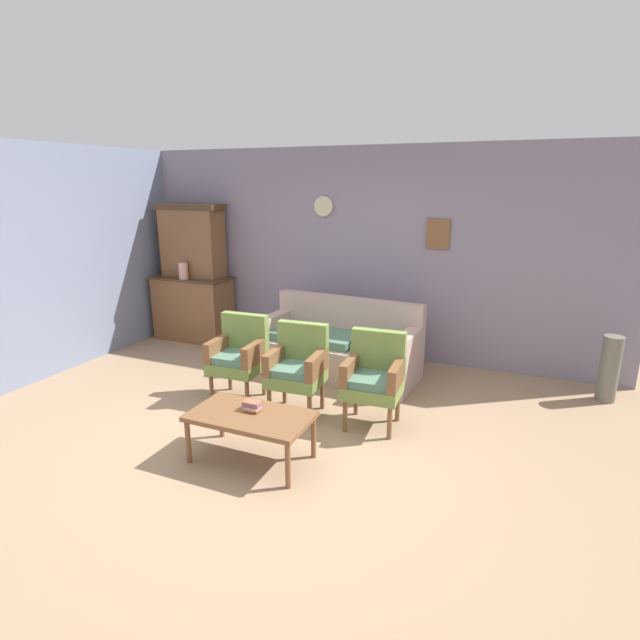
% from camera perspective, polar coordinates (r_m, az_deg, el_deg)
% --- Properties ---
extents(ground_plane, '(7.68, 7.68, 0.00)m').
position_cam_1_polar(ground_plane, '(4.67, -5.27, -13.48)').
color(ground_plane, '#997A5B').
extents(wall_back_with_decor, '(6.40, 0.09, 2.70)m').
position_cam_1_polar(wall_back_with_decor, '(6.58, 5.44, 7.51)').
color(wall_back_with_decor, gray).
rests_on(wall_back_with_decor, ground).
extents(wall_left_side, '(0.06, 5.20, 2.70)m').
position_cam_1_polar(wall_left_side, '(6.39, -32.16, 4.96)').
color(wall_left_side, slate).
rests_on(wall_left_side, ground).
extents(side_cabinet, '(1.16, 0.55, 0.93)m').
position_cam_1_polar(side_cabinet, '(7.59, -14.25, 1.35)').
color(side_cabinet, brown).
rests_on(side_cabinet, ground).
extents(cabinet_upper_hutch, '(0.99, 0.38, 1.03)m').
position_cam_1_polar(cabinet_upper_hutch, '(7.48, -14.38, 8.82)').
color(cabinet_upper_hutch, brown).
rests_on(cabinet_upper_hutch, side_cabinet).
extents(vase_on_cabinet, '(0.13, 0.13, 0.24)m').
position_cam_1_polar(vase_on_cabinet, '(7.34, -15.34, 5.45)').
color(vase_on_cabinet, tan).
rests_on(vase_on_cabinet, side_cabinet).
extents(floral_couch, '(1.94, 0.93, 0.90)m').
position_cam_1_polar(floral_couch, '(6.00, 2.19, -3.28)').
color(floral_couch, tan).
rests_on(floral_couch, ground).
extents(armchair_near_couch_end, '(0.55, 0.52, 0.90)m').
position_cam_1_polar(armchair_near_couch_end, '(5.38, -9.23, -3.80)').
color(armchair_near_couch_end, olive).
rests_on(armchair_near_couch_end, ground).
extents(armchair_by_doorway, '(0.55, 0.53, 0.90)m').
position_cam_1_polar(armchair_by_doorway, '(4.98, -2.56, -5.18)').
color(armchair_by_doorway, olive).
rests_on(armchair_by_doorway, ground).
extents(armchair_row_middle, '(0.55, 0.52, 0.90)m').
position_cam_1_polar(armchair_row_middle, '(4.75, 6.21, -6.30)').
color(armchair_row_middle, olive).
rests_on(armchair_row_middle, ground).
extents(coffee_table, '(1.00, 0.56, 0.42)m').
position_cam_1_polar(coffee_table, '(4.22, -7.93, -11.11)').
color(coffee_table, brown).
rests_on(coffee_table, ground).
extents(book_stack_on_table, '(0.15, 0.11, 0.08)m').
position_cam_1_polar(book_stack_on_table, '(4.24, -7.77, -9.68)').
color(book_stack_on_table, pink).
rests_on(book_stack_on_table, coffee_table).
extents(floor_vase_by_wall, '(0.20, 0.20, 0.72)m').
position_cam_1_polar(floor_vase_by_wall, '(6.09, 30.14, -4.84)').
color(floor_vase_by_wall, '#666557').
rests_on(floor_vase_by_wall, ground).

